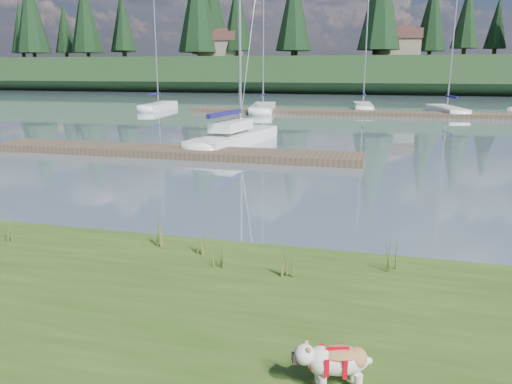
# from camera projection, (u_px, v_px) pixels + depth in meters

# --- Properties ---
(ground) EXTENTS (200.00, 200.00, 0.00)m
(ground) POSITION_uv_depth(u_px,v_px,m) (325.00, 114.00, 39.61)
(ground) COLOR slate
(ground) RESTS_ON ground
(ridge) EXTENTS (200.00, 20.00, 5.00)m
(ridge) POSITION_uv_depth(u_px,v_px,m) (358.00, 75.00, 79.40)
(ridge) COLOR #1A3118
(ridge) RESTS_ON ground
(bulldog) EXTENTS (0.82, 0.49, 0.48)m
(bulldog) POSITION_uv_depth(u_px,v_px,m) (337.00, 360.00, 5.06)
(bulldog) COLOR silver
(bulldog) RESTS_ON bank
(sailboat_main) EXTENTS (2.70, 8.15, 11.61)m
(sailboat_main) POSITION_uv_depth(u_px,v_px,m) (240.00, 134.00, 24.15)
(sailboat_main) COLOR white
(sailboat_main) RESTS_ON ground
(dock_near) EXTENTS (16.00, 2.00, 0.30)m
(dock_near) POSITION_uv_depth(u_px,v_px,m) (169.00, 152.00, 20.82)
(dock_near) COLOR #4C3D2C
(dock_near) RESTS_ON ground
(dock_far) EXTENTS (26.00, 2.20, 0.30)m
(dock_far) POSITION_uv_depth(u_px,v_px,m) (351.00, 113.00, 39.09)
(dock_far) COLOR #4C3D2C
(dock_far) RESTS_ON ground
(sailboat_bg_0) EXTENTS (2.07, 7.29, 10.52)m
(sailboat_bg_0) POSITION_uv_depth(u_px,v_px,m) (161.00, 105.00, 44.55)
(sailboat_bg_0) COLOR white
(sailboat_bg_0) RESTS_ON ground
(sailboat_bg_1) EXTENTS (3.25, 8.94, 12.99)m
(sailboat_bg_1) POSITION_uv_depth(u_px,v_px,m) (264.00, 107.00, 42.59)
(sailboat_bg_1) COLOR white
(sailboat_bg_1) RESTS_ON ground
(sailboat_bg_2) EXTENTS (2.09, 7.35, 10.97)m
(sailboat_bg_2) POSITION_uv_depth(u_px,v_px,m) (363.00, 106.00, 43.70)
(sailboat_bg_2) COLOR white
(sailboat_bg_2) RESTS_ON ground
(sailboat_bg_3) EXTENTS (2.91, 7.90, 11.41)m
(sailboat_bg_3) POSITION_uv_depth(u_px,v_px,m) (444.00, 109.00, 40.35)
(sailboat_bg_3) COLOR white
(sailboat_bg_3) RESTS_ON ground
(weed_0) EXTENTS (0.17, 0.14, 0.61)m
(weed_0) POSITION_uv_depth(u_px,v_px,m) (158.00, 233.00, 9.10)
(weed_0) COLOR #475B23
(weed_0) RESTS_ON bank
(weed_1) EXTENTS (0.17, 0.14, 0.50)m
(weed_1) POSITION_uv_depth(u_px,v_px,m) (199.00, 242.00, 8.74)
(weed_1) COLOR #475B23
(weed_1) RESTS_ON bank
(weed_2) EXTENTS (0.17, 0.14, 0.66)m
(weed_2) POSITION_uv_depth(u_px,v_px,m) (288.00, 260.00, 7.77)
(weed_2) COLOR #475B23
(weed_2) RESTS_ON bank
(weed_3) EXTENTS (0.17, 0.14, 0.58)m
(weed_3) POSITION_uv_depth(u_px,v_px,m) (10.00, 228.00, 9.41)
(weed_3) COLOR #475B23
(weed_3) RESTS_ON bank
(weed_4) EXTENTS (0.17, 0.14, 0.48)m
(weed_4) POSITION_uv_depth(u_px,v_px,m) (220.00, 254.00, 8.21)
(weed_4) COLOR #475B23
(weed_4) RESTS_ON bank
(weed_5) EXTENTS (0.17, 0.14, 0.59)m
(weed_5) POSITION_uv_depth(u_px,v_px,m) (391.00, 256.00, 8.01)
(weed_5) COLOR #475B23
(weed_5) RESTS_ON bank
(mud_lip) EXTENTS (60.00, 0.50, 0.14)m
(mud_lip) POSITION_uv_depth(u_px,v_px,m) (134.00, 247.00, 9.91)
(mud_lip) COLOR #33281C
(mud_lip) RESTS_ON ground
(conifer_0) EXTENTS (5.72, 5.72, 14.15)m
(conifer_0) POSITION_uv_depth(u_px,v_px,m) (30.00, 13.00, 84.74)
(conifer_0) COLOR #382619
(conifer_0) RESTS_ON ridge
(conifer_1) EXTENTS (4.40, 4.40, 11.30)m
(conifer_1) POSITION_uv_depth(u_px,v_px,m) (122.00, 22.00, 85.16)
(conifer_1) COLOR #382619
(conifer_1) RESTS_ON ridge
(conifer_2) EXTENTS (6.60, 6.60, 16.05)m
(conifer_2) POSITION_uv_depth(u_px,v_px,m) (198.00, 3.00, 78.14)
(conifer_2) COLOR #382619
(conifer_2) RESTS_ON ridge
(conifer_3) EXTENTS (4.84, 4.84, 12.25)m
(conifer_3) POSITION_uv_depth(u_px,v_px,m) (296.00, 15.00, 78.68)
(conifer_3) COLOR #382619
(conifer_3) RESTS_ON ridge
(conifer_5) EXTENTS (3.96, 3.96, 10.35)m
(conifer_5) POSITION_uv_depth(u_px,v_px,m) (467.00, 16.00, 70.92)
(conifer_5) COLOR #382619
(conifer_5) RESTS_ON ridge
(house_0) EXTENTS (6.30, 5.30, 4.65)m
(house_0) POSITION_uv_depth(u_px,v_px,m) (221.00, 44.00, 80.79)
(house_0) COLOR gray
(house_0) RESTS_ON ridge
(house_1) EXTENTS (6.30, 5.30, 4.65)m
(house_1) POSITION_uv_depth(u_px,v_px,m) (400.00, 42.00, 74.90)
(house_1) COLOR gray
(house_1) RESTS_ON ridge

